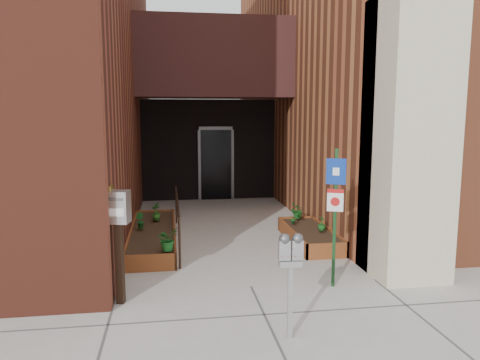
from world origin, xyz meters
name	(u,v)px	position (x,y,z in m)	size (l,w,h in m)	color
ground	(251,287)	(0.00, 0.00, 0.00)	(80.00, 80.00, 0.00)	#9E9991
architecture	(203,27)	(-0.18, 6.89, 4.98)	(20.00, 14.60, 10.00)	maroon
planter_left	(153,236)	(-1.55, 2.70, 0.13)	(0.90, 3.60, 0.30)	brown
planter_right	(310,236)	(1.60, 2.20, 0.13)	(0.80, 2.20, 0.30)	brown
handrail	(177,206)	(-1.05, 2.65, 0.75)	(0.04, 3.34, 0.90)	black
parking_meter	(291,258)	(0.16, -1.67, 0.99)	(0.29, 0.14, 1.27)	#A1A1A3
sign_post	(335,203)	(1.24, -0.17, 1.30)	(0.27, 0.13, 2.11)	#133517
payment_dropbox	(118,223)	(-1.90, -0.32, 1.15)	(0.36, 0.30, 1.59)	black
shrub_left_a	(167,239)	(-1.25, 1.10, 0.50)	(0.36, 0.36, 0.40)	#1B6120
shrub_left_b	(140,221)	(-1.80, 2.71, 0.46)	(0.18, 0.18, 0.32)	#164F1A
shrub_left_c	(156,213)	(-1.50, 3.40, 0.47)	(0.19, 0.19, 0.34)	#27601B
shrub_left_d	(156,211)	(-1.50, 3.49, 0.49)	(0.20, 0.20, 0.38)	#1D5D1A
shrub_right_a	(322,224)	(1.77, 1.98, 0.45)	(0.16, 0.16, 0.29)	#164F19
shrub_right_b	(293,216)	(1.37, 2.65, 0.47)	(0.18, 0.18, 0.33)	#164E1A
shrub_right_c	(298,211)	(1.60, 3.10, 0.47)	(0.31, 0.31, 0.35)	#18551A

